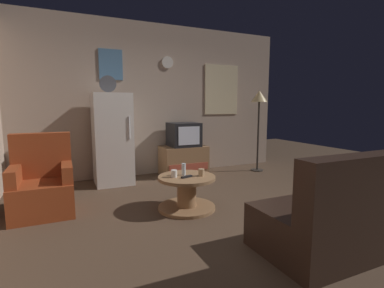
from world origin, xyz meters
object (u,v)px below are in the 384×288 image
Objects in this scene: fridge at (112,139)px; standing_lamp at (259,103)px; tv_stand at (183,160)px; mug_ceramic_tan at (201,172)px; coffee_table at (187,193)px; mug_ceramic_white at (174,174)px; crt_tv at (184,134)px; couch at (352,215)px; wine_glass at (184,169)px; armchair at (43,185)px; remote_control at (187,177)px.

standing_lamp is at bearing -4.80° from fridge.
fridge is 1.40m from tv_stand.
fridge reaches higher than mug_ceramic_tan.
coffee_table is 8.00× the size of mug_ceramic_white.
mug_ceramic_tan is at bearing -105.86° from crt_tv.
crt_tv is 0.75× the size of coffee_table.
couch is at bearing -62.70° from fridge.
crt_tv reaches higher than wine_glass.
armchair is (-1.81, 0.68, -0.13)m from mug_ceramic_tan.
armchair is at bearing 159.51° from coffee_table.
fridge is 19.67× the size of mug_ceramic_white.
tv_stand is 0.49m from crt_tv.
tv_stand is 2.55m from armchair.
wine_glass is 0.23m from mug_ceramic_tan.
standing_lamp is at bearing -11.87° from tv_stand.
wine_glass is (-0.69, -1.63, -0.26)m from crt_tv.
coffee_table is at bearing -5.88° from mug_ceramic_white.
fridge reaches higher than wine_glass.
crt_tv is at bearing 168.10° from standing_lamp.
crt_tv is 0.32× the size of couch.
couch is (0.32, -3.23, 0.04)m from tv_stand.
armchair is 0.56× the size of couch.
mug_ceramic_white is 0.09× the size of armchair.
tv_stand is 1.89m from mug_ceramic_white.
crt_tv is at bearing 68.39° from coffee_table.
couch is at bearing -84.37° from tv_stand.
fridge reaches higher than armchair.
mug_ceramic_tan is (0.33, -0.08, 0.00)m from mug_ceramic_white.
crt_tv is at bearing 25.18° from armchair.
coffee_table is at bearing -20.49° from armchair.
couch is at bearing -84.50° from crt_tv.
armchair reaches higher than coffee_table.
wine_glass is (-0.01, 0.07, 0.29)m from coffee_table.
crt_tv is 1.79m from wine_glass.
coffee_table is at bearing -78.92° from wine_glass.
standing_lamp reaches higher than tv_stand.
couch is (0.31, -3.23, -0.45)m from crt_tv.
wine_glass is at bearing -148.44° from standing_lamp.
coffee_table is 0.30m from wine_glass.
standing_lamp is at bearing -11.90° from crt_tv.
remote_control is (-0.02, -0.13, -0.06)m from wine_glass.
standing_lamp is 2.83m from mug_ceramic_white.
standing_lamp is 3.31m from couch.
remote_control is 1.78m from couch.
remote_control is at bearing -146.21° from standing_lamp.
armchair is at bearing -154.73° from tv_stand.
fridge is 1.70m from wine_glass.
remote_control is at bearing -111.50° from tv_stand.
coffee_table is 0.75× the size of armchair.
couch is (1.01, -1.46, -0.12)m from remote_control.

